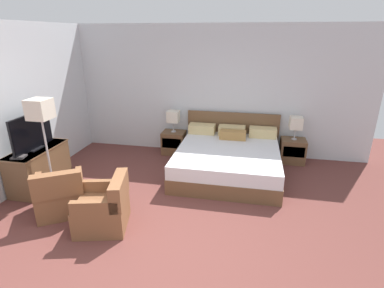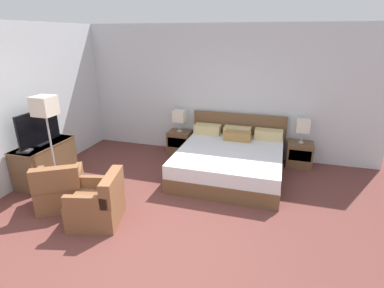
{
  "view_description": "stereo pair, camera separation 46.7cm",
  "coord_description": "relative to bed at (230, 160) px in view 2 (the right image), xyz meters",
  "views": [
    {
      "loc": [
        0.99,
        -2.97,
        2.6
      ],
      "look_at": [
        -0.01,
        1.95,
        0.75
      ],
      "focal_mm": 28.0,
      "sensor_mm": 36.0,
      "label": 1
    },
    {
      "loc": [
        1.44,
        -2.86,
        2.6
      ],
      "look_at": [
        -0.01,
        1.95,
        0.75
      ],
      "focal_mm": 28.0,
      "sensor_mm": 36.0,
      "label": 2
    }
  ],
  "objects": [
    {
      "name": "floor_lamp",
      "position": [
        -2.85,
        -1.46,
        1.1
      ],
      "size": [
        0.32,
        0.32,
        1.66
      ],
      "color": "#B7B7BC",
      "rests_on": "ground"
    },
    {
      "name": "wall_left",
      "position": [
        -3.56,
        -1.02,
        1.12
      ],
      "size": [
        0.06,
        5.34,
        2.82
      ],
      "primitive_type": "cube",
      "color": "silver",
      "rests_on": "ground"
    },
    {
      "name": "ground_plane",
      "position": [
        -0.61,
        -2.49,
        -0.29
      ],
      "size": [
        10.62,
        10.62,
        0.0
      ],
      "primitive_type": "plane",
      "color": "brown"
    },
    {
      "name": "armchair_companion",
      "position": [
        -1.55,
        -2.14,
        -0.0
      ],
      "size": [
        0.84,
        0.83,
        0.76
      ],
      "color": "brown",
      "rests_on": "ground"
    },
    {
      "name": "nightstand_right",
      "position": [
        1.31,
        0.78,
        -0.03
      ],
      "size": [
        0.51,
        0.42,
        0.52
      ],
      "color": "brown",
      "rests_on": "ground"
    },
    {
      "name": "nightstand_left",
      "position": [
        -1.31,
        0.78,
        -0.03
      ],
      "size": [
        0.51,
        0.42,
        0.52
      ],
      "color": "brown",
      "rests_on": "ground"
    },
    {
      "name": "wall_back",
      "position": [
        -0.61,
        1.08,
        1.12
      ],
      "size": [
        7.05,
        0.06,
        2.82
      ],
      "primitive_type": "cube",
      "color": "silver",
      "rests_on": "ground"
    },
    {
      "name": "armchair_by_window",
      "position": [
        -2.38,
        -1.94,
        -0.0
      ],
      "size": [
        0.94,
        0.95,
        0.76
      ],
      "color": "brown",
      "rests_on": "ground"
    },
    {
      "name": "bed",
      "position": [
        0.0,
        0.0,
        0.0
      ],
      "size": [
        2.02,
        2.14,
        0.98
      ],
      "color": "brown",
      "rests_on": "ground"
    },
    {
      "name": "book_red_cover",
      "position": [
        -3.24,
        -1.65,
        0.45
      ],
      "size": [
        0.23,
        0.22,
        0.03
      ],
      "primitive_type": "cube",
      "rotation": [
        0.0,
        0.0,
        0.22
      ],
      "color": "#383333",
      "rests_on": "dresser"
    },
    {
      "name": "tv",
      "position": [
        -3.25,
        -1.26,
        0.74
      ],
      "size": [
        0.18,
        0.95,
        0.62
      ],
      "color": "black",
      "rests_on": "dresser"
    },
    {
      "name": "table_lamp_right",
      "position": [
        1.31,
        0.78,
        0.58
      ],
      "size": [
        0.26,
        0.26,
        0.49
      ],
      "color": "#B7B7BC",
      "rests_on": "nightstand_right"
    },
    {
      "name": "table_lamp_left",
      "position": [
        -1.31,
        0.78,
        0.58
      ],
      "size": [
        0.26,
        0.26,
        0.49
      ],
      "color": "#B7B7BC",
      "rests_on": "nightstand_left"
    },
    {
      "name": "dresser",
      "position": [
        -3.25,
        -1.25,
        0.08
      ],
      "size": [
        0.52,
        1.16,
        0.72
      ],
      "color": "brown",
      "rests_on": "ground"
    }
  ]
}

